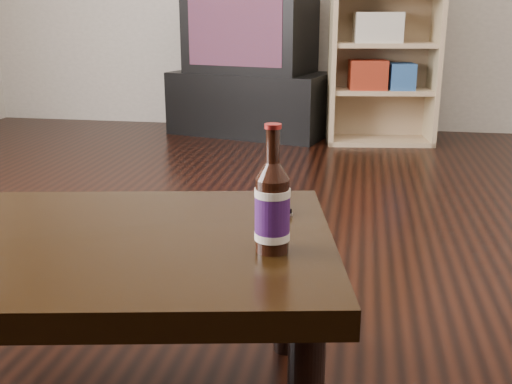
% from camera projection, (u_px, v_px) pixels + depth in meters
% --- Properties ---
extents(floor, '(5.00, 6.00, 0.01)m').
position_uv_depth(floor, '(216.00, 325.00, 1.65)').
color(floor, black).
rests_on(floor, ground).
extents(tv_stand, '(1.17, 0.78, 0.43)m').
position_uv_depth(tv_stand, '(251.00, 103.00, 4.19)').
color(tv_stand, black).
rests_on(tv_stand, floor).
extents(tv, '(0.91, 0.69, 0.61)m').
position_uv_depth(tv, '(251.00, 27.00, 4.04)').
color(tv, black).
rests_on(tv, tv_stand).
extents(bookshelf, '(0.71, 0.40, 1.26)m').
position_uv_depth(bookshelf, '(382.00, 40.00, 3.78)').
color(bookshelf, '#A37B61').
rests_on(bookshelf, floor).
extents(coffee_table, '(1.17, 0.81, 0.40)m').
position_uv_depth(coffee_table, '(63.00, 262.00, 1.19)').
color(coffee_table, black).
rests_on(coffee_table, floor).
extents(beer_bottle, '(0.08, 0.08, 0.24)m').
position_uv_depth(beer_bottle, '(272.00, 208.00, 1.08)').
color(beer_bottle, black).
rests_on(beer_bottle, coffee_table).
extents(phone, '(0.08, 0.10, 0.02)m').
position_uv_depth(phone, '(276.00, 208.00, 1.33)').
color(phone, '#B6B6B8').
rests_on(phone, coffee_table).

